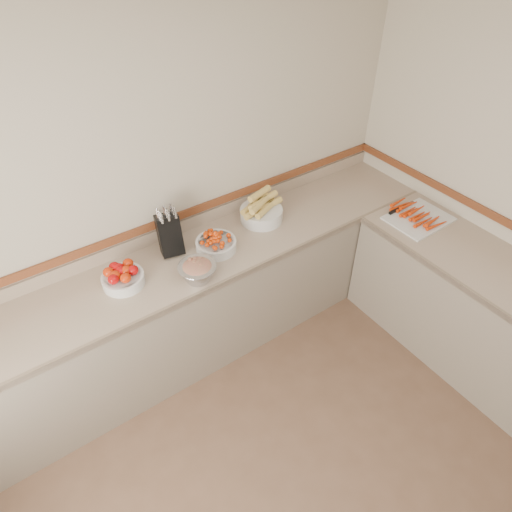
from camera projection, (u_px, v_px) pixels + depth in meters
back_wall at (159, 191)px, 3.09m from camera, size 4.00×0.00×4.00m
counter_back at (193, 305)px, 3.44m from camera, size 4.00×0.65×1.08m
dishwasher at (494, 327)px, 3.31m from camera, size 0.63×0.60×0.84m
knife_block at (169, 234)px, 3.14m from camera, size 0.19×0.22×0.38m
tomato_bowl at (122, 277)px, 2.94m from camera, size 0.28×0.28×0.13m
cherry_tomato_bowl at (216, 243)px, 3.21m from camera, size 0.29×0.29×0.16m
corn_bowl at (261, 211)px, 3.47m from camera, size 0.36×0.33×0.24m
rhubarb_bowl at (198, 271)px, 2.96m from camera, size 0.26×0.26×0.15m
cutting_board at (417, 216)px, 3.52m from camera, size 0.47×0.41×0.07m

